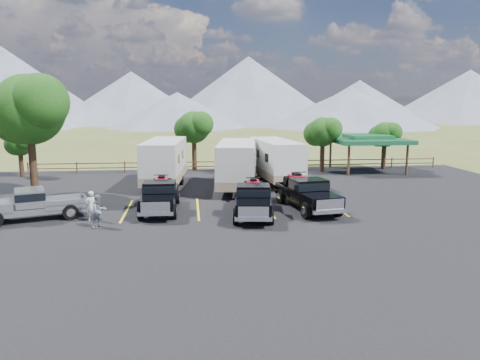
{
  "coord_description": "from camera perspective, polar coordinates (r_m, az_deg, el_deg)",
  "views": [
    {
      "loc": [
        -2.43,
        -22.21,
        6.19
      ],
      "look_at": [
        0.47,
        4.44,
        1.6
      ],
      "focal_mm": 35.0,
      "sensor_mm": 36.0,
      "label": 1
    }
  ],
  "objects": [
    {
      "name": "mountain_range",
      "position": [
        128.3,
        -8.67,
        10.36
      ],
      "size": [
        209.0,
        71.0,
        20.0
      ],
      "color": "slate",
      "rests_on": "ground"
    },
    {
      "name": "tree_big_nw",
      "position": [
        32.84,
        -24.4,
        7.83
      ],
      "size": [
        5.54,
        5.18,
        7.84
      ],
      "color": "black",
      "rests_on": "ground"
    },
    {
      "name": "pavilion",
      "position": [
        42.27,
        15.27,
        4.76
      ],
      "size": [
        6.2,
        6.2,
        3.22
      ],
      "color": "brown",
      "rests_on": "ground"
    },
    {
      "name": "person_a",
      "position": [
        25.2,
        -17.68,
        -3.04
      ],
      "size": [
        0.67,
        0.55,
        1.57
      ],
      "primitive_type": "imported",
      "rotation": [
        0.0,
        0.0,
        3.49
      ],
      "color": "silver",
      "rests_on": "asphalt_lot"
    },
    {
      "name": "rig_right",
      "position": [
        26.84,
        8.17,
        -1.54
      ],
      "size": [
        2.81,
        6.17,
        1.99
      ],
      "rotation": [
        0.0,
        0.0,
        0.16
      ],
      "color": "black",
      "rests_on": "asphalt_lot"
    },
    {
      "name": "ground",
      "position": [
        23.18,
        0.03,
        -5.77
      ],
      "size": [
        320.0,
        320.0,
        0.0
      ],
      "primitive_type": "plane",
      "color": "#515D27",
      "rests_on": "ground"
    },
    {
      "name": "asphalt_lot",
      "position": [
        26.06,
        -0.69,
        -3.98
      ],
      "size": [
        44.0,
        34.0,
        0.04
      ],
      "primitive_type": "cube",
      "color": "black",
      "rests_on": "ground"
    },
    {
      "name": "tree_ne_b",
      "position": [
        43.93,
        17.22,
        5.29
      ],
      "size": [
        2.77,
        2.59,
        4.27
      ],
      "color": "black",
      "rests_on": "ground"
    },
    {
      "name": "trailer_center",
      "position": [
        32.32,
        -0.39,
        1.84
      ],
      "size": [
        3.49,
        9.52,
        3.29
      ],
      "rotation": [
        0.0,
        0.0,
        -0.14
      ],
      "color": "silver",
      "rests_on": "asphalt_lot"
    },
    {
      "name": "pickup_silver",
      "position": [
        26.5,
        -23.9,
        -2.66
      ],
      "size": [
        5.71,
        3.47,
        1.63
      ],
      "rotation": [
        0.0,
        0.0,
        -1.23
      ],
      "color": "gray",
      "rests_on": "asphalt_lot"
    },
    {
      "name": "trailer_right",
      "position": [
        35.14,
        4.32,
        2.38
      ],
      "size": [
        3.18,
        9.26,
        3.2
      ],
      "rotation": [
        0.0,
        0.0,
        0.11
      ],
      "color": "silver",
      "rests_on": "asphalt_lot"
    },
    {
      "name": "tree_north",
      "position": [
        41.29,
        -5.68,
        6.4
      ],
      "size": [
        3.46,
        3.24,
        5.25
      ],
      "color": "black",
      "rests_on": "ground"
    },
    {
      "name": "rig_center",
      "position": [
        25.18,
        1.63,
        -2.28
      ],
      "size": [
        2.59,
        5.88,
        1.9
      ],
      "rotation": [
        0.0,
        0.0,
        -0.13
      ],
      "color": "black",
      "rests_on": "asphalt_lot"
    },
    {
      "name": "tree_nw_small",
      "position": [
        41.65,
        -25.31,
        4.09
      ],
      "size": [
        2.59,
        2.43,
        3.85
      ],
      "color": "black",
      "rests_on": "ground"
    },
    {
      "name": "stall_lines",
      "position": [
        27.03,
        -0.9,
        -3.43
      ],
      "size": [
        12.12,
        5.5,
        0.01
      ],
      "color": "yellow",
      "rests_on": "asphalt_lot"
    },
    {
      "name": "tree_ne_a",
      "position": [
        40.93,
        10.03,
        5.78
      ],
      "size": [
        3.11,
        2.92,
        4.76
      ],
      "color": "black",
      "rests_on": "ground"
    },
    {
      "name": "person_b",
      "position": [
        23.78,
        -16.83,
        -3.65
      ],
      "size": [
        1.01,
        1.01,
        1.65
      ],
      "primitive_type": "imported",
      "rotation": [
        0.0,
        0.0,
        0.79
      ],
      "color": "gray",
      "rests_on": "asphalt_lot"
    },
    {
      "name": "trailer_left",
      "position": [
        34.15,
        -9.17,
        2.16
      ],
      "size": [
        3.12,
        9.57,
        3.31
      ],
      "rotation": [
        0.0,
        0.0,
        -0.09
      ],
      "color": "silver",
      "rests_on": "asphalt_lot"
    },
    {
      "name": "rail_fence",
      "position": [
        41.33,
        -0.0,
        1.95
      ],
      "size": [
        36.12,
        0.12,
        1.0
      ],
      "color": "brown",
      "rests_on": "ground"
    },
    {
      "name": "rig_left",
      "position": [
        26.57,
        -9.73,
        -1.8
      ],
      "size": [
        2.1,
        5.69,
        1.89
      ],
      "rotation": [
        0.0,
        0.0,
        -0.02
      ],
      "color": "black",
      "rests_on": "asphalt_lot"
    }
  ]
}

